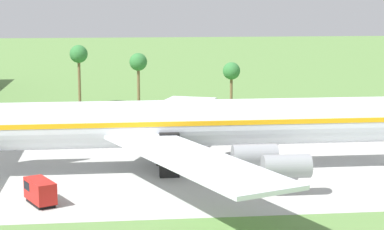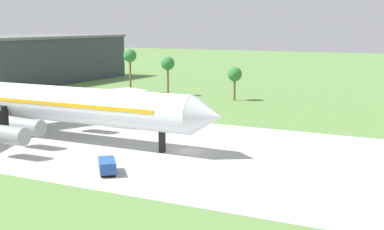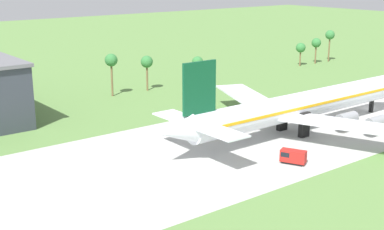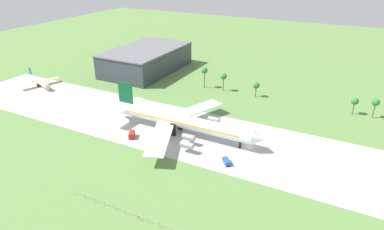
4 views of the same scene
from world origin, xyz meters
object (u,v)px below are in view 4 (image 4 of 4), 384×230
regional_aircraft (39,81)px  baggage_tug (132,135)px  jet_airliner (180,121)px  no_stopping_sign (139,218)px  fuel_truck (226,161)px  terminal_building (146,59)px

regional_aircraft → baggage_tug: regional_aircraft is taller
jet_airliner → no_stopping_sign: 55.29m
jet_airliner → baggage_tug: size_ratio=14.59×
fuel_truck → no_stopping_sign: size_ratio=2.86×
jet_airliner → no_stopping_sign: bearing=-73.4°
regional_aircraft → no_stopping_sign: regional_aircraft is taller
regional_aircraft → fuel_truck: regional_aircraft is taller
fuel_truck → baggage_tug: bearing=179.8°
fuel_truck → jet_airliner: bearing=154.3°
baggage_tug → no_stopping_sign: 51.17m
regional_aircraft → terminal_building: (39.63, 54.11, 4.81)m
jet_airliner → regional_aircraft: size_ratio=2.92×
baggage_tug → terminal_building: terminal_building is taller
baggage_tug → no_stopping_sign: bearing=-51.3°
regional_aircraft → terminal_building: bearing=53.8°
jet_airliner → terminal_building: 92.49m
terminal_building → baggage_tug: bearing=-59.6°
regional_aircraft → fuel_truck: 132.52m
regional_aircraft → baggage_tug: 90.53m
jet_airliner → regional_aircraft: bearing=172.6°
baggage_tug → terminal_building: size_ratio=0.08×
regional_aircraft → no_stopping_sign: size_ratio=15.13×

